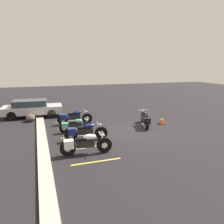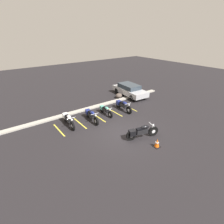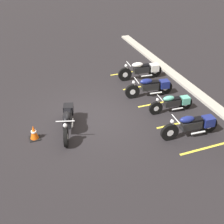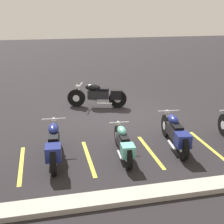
{
  "view_description": "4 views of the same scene",
  "coord_description": "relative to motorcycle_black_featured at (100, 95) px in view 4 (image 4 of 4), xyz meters",
  "views": [
    {
      "loc": [
        -11.65,
        5.36,
        3.89
      ],
      "look_at": [
        0.47,
        1.14,
        1.09
      ],
      "focal_mm": 35.0,
      "sensor_mm": 36.0,
      "label": 1
    },
    {
      "loc": [
        -7.12,
        -7.95,
        6.62
      ],
      "look_at": [
        0.14,
        1.75,
        0.97
      ],
      "focal_mm": 28.0,
      "sensor_mm": 36.0,
      "label": 2
    },
    {
      "loc": [
        10.32,
        -3.01,
        7.02
      ],
      "look_at": [
        0.52,
        0.7,
        0.47
      ],
      "focal_mm": 50.0,
      "sensor_mm": 36.0,
      "label": 3
    },
    {
      "loc": [
        2.6,
        10.63,
        3.79
      ],
      "look_at": [
        0.45,
        1.1,
        0.5
      ],
      "focal_mm": 50.0,
      "sensor_mm": 36.0,
      "label": 4
    }
  ],
  "objects": [
    {
      "name": "ground",
      "position": [
        -0.44,
        1.09,
        -0.49
      ],
      "size": [
        60.0,
        60.0,
        0.0
      ],
      "primitive_type": "plane",
      "color": "black"
    },
    {
      "name": "motorcycle_black_featured",
      "position": [
        0.0,
        0.0,
        0.0
      ],
      "size": [
        2.29,
        1.0,
        0.93
      ],
      "rotation": [
        0.0,
        0.0,
        -0.31
      ],
      "color": "black",
      "rests_on": "ground"
    },
    {
      "name": "parked_bike_1",
      "position": [
        -1.34,
        4.25,
        -0.02
      ],
      "size": [
        0.67,
        2.26,
        0.89
      ],
      "rotation": [
        0.0,
        0.0,
        -1.68
      ],
      "color": "black",
      "rests_on": "ground"
    },
    {
      "name": "parked_bike_2",
      "position": [
        0.22,
        4.49,
        -0.08
      ],
      "size": [
        0.55,
        1.97,
        0.77
      ],
      "rotation": [
        0.0,
        0.0,
        -1.63
      ],
      "color": "black",
      "rests_on": "ground"
    },
    {
      "name": "parked_bike_3",
      "position": [
        2.0,
        4.27,
        -0.01
      ],
      "size": [
        0.65,
        2.31,
        0.91
      ],
      "rotation": [
        0.0,
        0.0,
        -1.64
      ],
      "color": "black",
      "rests_on": "ground"
    },
    {
      "name": "concrete_curb",
      "position": [
        -0.44,
        6.34,
        -0.43
      ],
      "size": [
        18.0,
        0.5,
        0.12
      ],
      "primitive_type": "cube",
      "color": "#A8A399",
      "rests_on": "ground"
    },
    {
      "name": "traffic_cone",
      "position": [
        0.1,
        -1.32,
        -0.23
      ],
      "size": [
        0.4,
        0.4,
        0.58
      ],
      "color": "black",
      "rests_on": "ground"
    },
    {
      "name": "stall_line_1",
      "position": [
        -2.33,
        4.32,
        -0.49
      ],
      "size": [
        0.1,
        2.1,
        0.0
      ],
      "primitive_type": "cube",
      "color": "gold",
      "rests_on": "ground"
    },
    {
      "name": "stall_line_2",
      "position": [
        -0.6,
        4.32,
        -0.49
      ],
      "size": [
        0.1,
        2.1,
        0.0
      ],
      "primitive_type": "cube",
      "color": "gold",
      "rests_on": "ground"
    },
    {
      "name": "stall_line_3",
      "position": [
        1.12,
        4.32,
        -0.49
      ],
      "size": [
        0.1,
        2.1,
        0.0
      ],
      "primitive_type": "cube",
      "color": "gold",
      "rests_on": "ground"
    },
    {
      "name": "stall_line_4",
      "position": [
        2.85,
        4.32,
        -0.49
      ],
      "size": [
        0.1,
        2.1,
        0.0
      ],
      "primitive_type": "cube",
      "color": "gold",
      "rests_on": "ground"
    }
  ]
}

